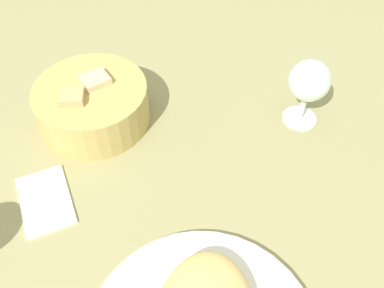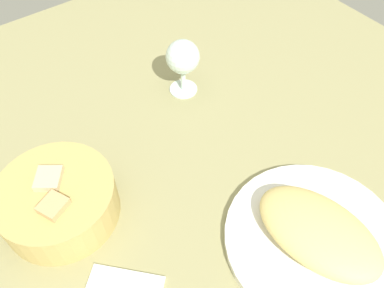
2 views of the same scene
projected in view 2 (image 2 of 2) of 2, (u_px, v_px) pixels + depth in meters
ground_plane at (187, 216)px, 65.08cm from camera, size 140.00×140.00×2.00cm
plate at (314, 240)px, 60.55cm from camera, size 27.76×27.76×1.40cm
omelette at (319, 231)px, 58.30cm from camera, size 21.82×15.84×4.39cm
lettuce_garnish at (293, 201)px, 63.42cm from camera, size 4.39×4.39×1.20cm
bread_basket at (58, 201)px, 61.60cm from camera, size 18.54×18.54×8.30cm
wine_glass_near at (183, 59)px, 76.49cm from camera, size 6.74×6.74×12.03cm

